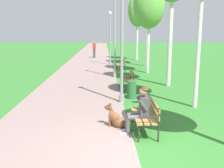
# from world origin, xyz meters

# --- Properties ---
(ground_plane) EXTENTS (120.00, 120.00, 0.00)m
(ground_plane) POSITION_xyz_m (0.00, 0.00, 0.00)
(ground_plane) COLOR #33752D
(paved_path) EXTENTS (3.81, 60.00, 0.04)m
(paved_path) POSITION_xyz_m (-2.02, 24.00, 0.02)
(paved_path) COLOR gray
(paved_path) RESTS_ON ground
(park_bench_near) EXTENTS (0.55, 1.50, 0.85)m
(park_bench_near) POSITION_xyz_m (0.30, 1.35, 0.51)
(park_bench_near) COLOR olive
(park_bench_near) RESTS_ON ground
(park_bench_mid) EXTENTS (0.55, 1.50, 0.85)m
(park_bench_mid) POSITION_xyz_m (0.32, 6.74, 0.51)
(park_bench_mid) COLOR olive
(park_bench_mid) RESTS_ON ground
(park_bench_far) EXTENTS (0.55, 1.50, 0.85)m
(park_bench_far) POSITION_xyz_m (0.42, 12.51, 0.51)
(park_bench_far) COLOR olive
(park_bench_far) RESTS_ON ground
(person_seated_on_near_bench) EXTENTS (0.74, 0.49, 1.25)m
(person_seated_on_near_bench) POSITION_xyz_m (0.09, 1.20, 0.68)
(person_seated_on_near_bench) COLOR #4C4C51
(person_seated_on_near_bench) RESTS_ON ground
(dog_brown) EXTENTS (0.77, 0.49, 0.71)m
(dog_brown) POSITION_xyz_m (-0.49, 1.63, 0.26)
(dog_brown) COLOR brown
(dog_brown) RESTS_ON ground
(lamp_post_near) EXTENTS (0.24, 0.24, 4.69)m
(lamp_post_near) POSITION_xyz_m (-0.16, 4.23, 2.42)
(lamp_post_near) COLOR gray
(lamp_post_near) RESTS_ON ground
(lamp_post_mid) EXTENTS (0.24, 0.24, 4.73)m
(lamp_post_mid) POSITION_xyz_m (-0.17, 9.72, 2.44)
(lamp_post_mid) COLOR gray
(lamp_post_mid) RESTS_ON ground
(lamp_post_far) EXTENTS (0.24, 0.24, 4.12)m
(lamp_post_far) POSITION_xyz_m (-0.28, 15.49, 2.13)
(lamp_post_far) COLOR gray
(lamp_post_far) RESTS_ON ground
(birch_tree_fourth) EXTENTS (1.95, 1.75, 5.69)m
(birch_tree_fourth) POSITION_xyz_m (2.02, 11.54, 4.20)
(birch_tree_fourth) COLOR silver
(birch_tree_fourth) RESTS_ON ground
(birch_tree_sixth) EXTENTS (1.73, 1.52, 5.94)m
(birch_tree_sixth) POSITION_xyz_m (2.31, 19.16, 4.44)
(birch_tree_sixth) COLOR silver
(birch_tree_sixth) RESTS_ON ground
(litter_bin) EXTENTS (0.36, 0.36, 0.70)m
(litter_bin) POSITION_xyz_m (0.29, 4.92, 0.35)
(litter_bin) COLOR #2D6638
(litter_bin) RESTS_ON ground
(pedestrian_distant) EXTENTS (0.32, 0.22, 1.65)m
(pedestrian_distant) POSITION_xyz_m (-1.70, 21.18, 0.84)
(pedestrian_distant) COLOR #383842
(pedestrian_distant) RESTS_ON ground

